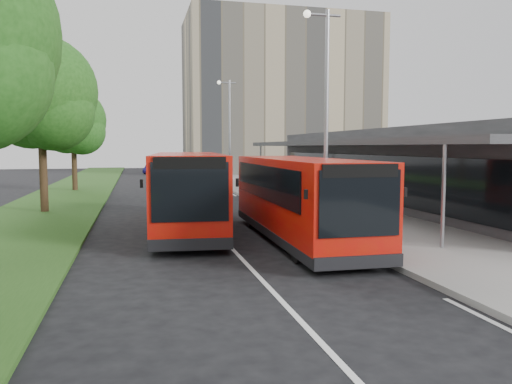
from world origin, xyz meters
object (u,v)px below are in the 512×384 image
(tree_mid, at_px, (40,99))
(bus_main, at_px, (299,199))
(tree_far, at_px, (73,125))
(lamp_post_far, at_px, (228,126))
(car_far, at_px, (151,169))
(bus_second, at_px, (188,191))
(litter_bin, at_px, (284,193))
(lamp_post_near, at_px, (324,104))
(bollard, at_px, (255,182))
(car_near, at_px, (181,171))

(tree_mid, xyz_separation_m, bus_main, (9.42, -9.27, -3.89))
(tree_far, bearing_deg, lamp_post_far, 4.87)
(tree_mid, xyz_separation_m, car_far, (5.85, 34.20, -4.75))
(lamp_post_far, relative_size, bus_main, 0.83)
(bus_second, distance_m, car_far, 40.27)
(litter_bin, bearing_deg, lamp_post_near, -96.71)
(lamp_post_near, height_order, car_far, lamp_post_near)
(tree_far, height_order, lamp_post_near, lamp_post_near)
(lamp_post_near, bearing_deg, bollard, 85.82)
(bus_second, bearing_deg, litter_bin, 56.78)
(tree_mid, height_order, lamp_post_far, tree_mid)
(lamp_post_far, distance_m, litter_bin, 12.10)
(tree_mid, xyz_separation_m, tree_far, (0.00, 12.00, -0.66))
(tree_mid, xyz_separation_m, lamp_post_far, (11.13, 12.95, -0.58))
(tree_mid, xyz_separation_m, car_near, (8.90, 28.76, -4.72))
(tree_far, relative_size, lamp_post_far, 0.90)
(litter_bin, xyz_separation_m, car_far, (-6.29, 32.58, -0.03))
(lamp_post_far, height_order, car_near, lamp_post_far)
(litter_bin, height_order, bollard, bollard)
(bollard, bearing_deg, litter_bin, -91.28)
(lamp_post_near, distance_m, litter_bin, 9.67)
(car_near, bearing_deg, car_far, 137.42)
(tree_mid, distance_m, lamp_post_far, 17.08)
(lamp_post_near, xyz_separation_m, car_near, (-2.23, 35.81, -4.14))
(car_near, bearing_deg, tree_mid, -88.94)
(bus_main, xyz_separation_m, bus_second, (-3.32, 3.22, 0.06))
(tree_mid, height_order, car_near, tree_mid)
(tree_far, height_order, bus_main, tree_far)
(lamp_post_near, distance_m, bus_second, 6.08)
(lamp_post_near, relative_size, litter_bin, 9.55)
(lamp_post_far, height_order, bollard, lamp_post_far)
(lamp_post_far, xyz_separation_m, car_far, (-5.27, 21.25, -4.18))
(bus_main, height_order, bollard, bus_main)
(bus_second, distance_m, litter_bin, 9.82)
(litter_bin, bearing_deg, bus_second, -128.26)
(bollard, bearing_deg, lamp_post_far, 107.70)
(bus_main, bearing_deg, car_near, 91.79)
(bollard, distance_m, car_far, 25.81)
(tree_mid, height_order, lamp_post_near, tree_mid)
(bus_second, distance_m, bollard, 16.51)
(tree_mid, distance_m, car_far, 35.02)
(tree_mid, xyz_separation_m, bollard, (12.32, 9.22, -4.65))
(lamp_post_near, bearing_deg, lamp_post_far, 90.00)
(lamp_post_far, bearing_deg, lamp_post_near, -90.00)
(bus_second, height_order, car_near, bus_second)
(lamp_post_far, bearing_deg, car_near, 98.04)
(bus_main, relative_size, litter_bin, 11.57)
(litter_bin, bearing_deg, bollard, 88.72)
(bollard, relative_size, car_near, 0.29)
(lamp_post_far, xyz_separation_m, litter_bin, (1.02, -11.33, -4.15))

